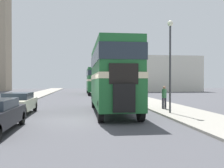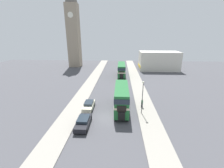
# 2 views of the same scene
# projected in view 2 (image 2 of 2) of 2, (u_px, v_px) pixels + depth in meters

# --- Properties ---
(ground_plane) EXTENTS (120.00, 120.00, 0.00)m
(ground_plane) POSITION_uv_depth(u_px,v_px,m) (109.00, 118.00, 25.20)
(ground_plane) COLOR #47474C
(sidewalk_right) EXTENTS (3.50, 120.00, 0.12)m
(sidewalk_right) POSITION_uv_depth(u_px,v_px,m) (149.00, 119.00, 24.83)
(sidewalk_right) COLOR gray
(sidewalk_right) RESTS_ON ground_plane
(sidewalk_left) EXTENTS (3.50, 120.00, 0.12)m
(sidewalk_left) POSITION_uv_depth(u_px,v_px,m) (69.00, 116.00, 25.53)
(sidewalk_left) COLOR gray
(sidewalk_left) RESTS_ON ground_plane
(double_decker_bus) EXTENTS (2.43, 9.56, 4.49)m
(double_decker_bus) POSITION_uv_depth(u_px,v_px,m) (121.00, 96.00, 27.18)
(double_decker_bus) COLOR #1E602D
(double_decker_bus) RESTS_ON ground_plane
(bus_distant) EXTENTS (2.44, 10.77, 4.18)m
(bus_distant) POSITION_uv_depth(u_px,v_px,m) (121.00, 69.00, 50.45)
(bus_distant) COLOR #1E602D
(bus_distant) RESTS_ON ground_plane
(car_parked_near) EXTENTS (1.85, 4.58, 1.37)m
(car_parked_near) POSITION_uv_depth(u_px,v_px,m) (83.00, 122.00, 22.67)
(car_parked_near) COLOR black
(car_parked_near) RESTS_ON ground_plane
(car_parked_mid) EXTENTS (1.72, 4.34, 1.39)m
(car_parked_mid) POSITION_uv_depth(u_px,v_px,m) (89.00, 105.00, 28.07)
(car_parked_mid) COLOR beige
(car_parked_mid) RESTS_ON ground_plane
(pedestrian_walking) EXTENTS (0.33, 0.33, 1.65)m
(pedestrian_walking) POSITION_uv_depth(u_px,v_px,m) (142.00, 103.00, 28.36)
(pedestrian_walking) COLOR #282833
(pedestrian_walking) RESTS_ON sidewalk_right
(street_lamp) EXTENTS (0.36, 0.36, 5.86)m
(street_lamp) POSITION_uv_depth(u_px,v_px,m) (143.00, 93.00, 25.34)
(street_lamp) COLOR #38383D
(street_lamp) RESTS_ON sidewalk_right
(church_tower) EXTENTS (5.06, 5.06, 33.69)m
(church_tower) POSITION_uv_depth(u_px,v_px,m) (73.00, 26.00, 62.30)
(church_tower) COLOR gray
(church_tower) RESTS_ON ground_plane
(shop_building_block) EXTENTS (15.14, 8.02, 7.25)m
(shop_building_block) POSITION_uv_depth(u_px,v_px,m) (159.00, 61.00, 59.18)
(shop_building_block) COLOR beige
(shop_building_block) RESTS_ON ground_plane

